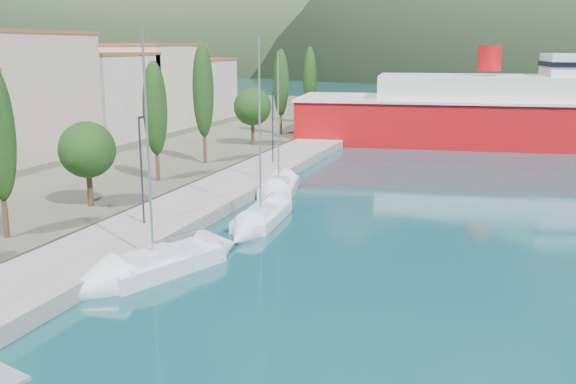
% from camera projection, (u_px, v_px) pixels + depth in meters
% --- Properties ---
extents(ground, '(1400.00, 1400.00, 0.00)m').
position_uv_depth(ground, '(458.00, 100.00, 130.54)').
color(ground, '#10494E').
extents(quay, '(5.00, 88.00, 0.80)m').
position_uv_depth(quay, '(225.00, 190.00, 46.68)').
color(quay, gray).
rests_on(quay, ground).
extents(town_buildings, '(9.20, 69.20, 11.30)m').
position_uv_depth(town_buildings, '(56.00, 99.00, 62.91)').
color(town_buildings, beige).
rests_on(town_buildings, land_strip).
extents(tree_row, '(3.84, 63.30, 10.26)m').
position_uv_depth(tree_row, '(197.00, 107.00, 53.58)').
color(tree_row, '#47301E').
rests_on(tree_row, land_strip).
extents(lamp_posts, '(0.15, 44.30, 6.06)m').
position_uv_depth(lamp_posts, '(136.00, 168.00, 35.22)').
color(lamp_posts, '#2D2D33').
rests_on(lamp_posts, quay).
extents(sailboat_near, '(5.53, 8.98, 12.40)m').
position_uv_depth(sailboat_near, '(124.00, 277.00, 29.29)').
color(sailboat_near, silver).
rests_on(sailboat_near, ground).
extents(sailboat_mid, '(2.86, 8.55, 12.09)m').
position_uv_depth(sailboat_mid, '(252.00, 226.00, 37.72)').
color(sailboat_mid, silver).
rests_on(sailboat_mid, ground).
extents(sailboat_far, '(4.03, 8.02, 11.28)m').
position_uv_depth(sailboat_far, '(276.00, 193.00, 45.98)').
color(sailboat_far, silver).
rests_on(sailboat_far, ground).
extents(ferry, '(58.21, 19.69, 11.34)m').
position_uv_depth(ferry, '(564.00, 114.00, 69.30)').
color(ferry, '#B50C10').
rests_on(ferry, ground).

